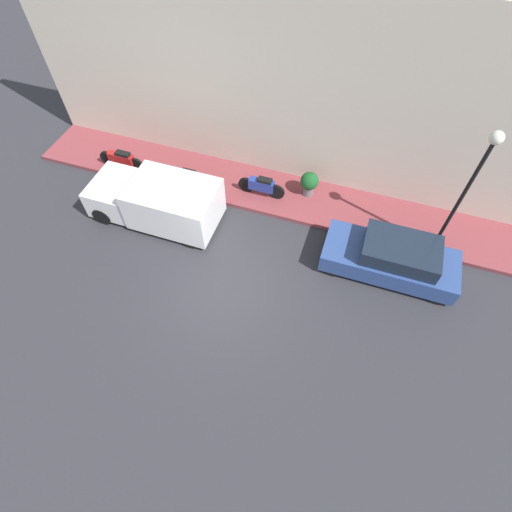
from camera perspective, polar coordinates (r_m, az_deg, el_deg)
The scene contains 10 objects.
ground_plane at distance 13.36m, azimuth -4.84°, elevation -4.85°, with size 60.00×60.00×0.00m, color #2D2D33.
sidewalk at distance 16.09m, azimuth 1.49°, elevation 9.25°, with size 2.35×19.43×0.16m.
building_facade at distance 14.92m, azimuth 3.48°, elevation 22.37°, with size 0.30×19.43×7.20m.
parked_car at distance 13.93m, azimuth 18.88°, elevation -0.26°, with size 1.79×4.39×1.46m.
delivery_van at distance 15.03m, azimuth -14.03°, elevation 7.71°, with size 2.08×4.75×1.73m.
motorcycle_blue at distance 15.54m, azimuth 0.81°, elevation 9.99°, with size 0.30×1.86×0.83m.
motorcycle_black at distance 16.18m, azimuth -9.91°, elevation 11.05°, with size 0.30×1.83×0.76m.
motorcycle_red at distance 17.52m, azimuth -18.63°, elevation 12.94°, with size 0.30×2.01×0.85m.
streetlamp at distance 13.26m, azimuth 28.85°, elevation 10.22°, with size 0.39×0.39×4.82m.
potted_plant at distance 15.62m, azimuth 7.62°, elevation 10.36°, with size 0.70×0.70×1.00m.
Camera 1 is at (-6.18, -3.28, 11.37)m, focal length 28.00 mm.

